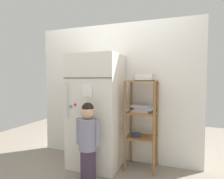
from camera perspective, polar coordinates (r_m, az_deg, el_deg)
name	(u,v)px	position (r m, az deg, el deg)	size (l,w,h in m)	color
ground_plane	(107,167)	(2.95, -1.62, -22.08)	(6.00, 6.00, 0.00)	gray
kitchen_wall_back	(115,92)	(3.00, 0.80, -0.78)	(2.59, 0.03, 2.10)	silver
refrigerator	(96,111)	(2.79, -4.69, -6.27)	(0.70, 0.62, 1.60)	silver
child_standing	(88,134)	(2.41, -7.17, -12.99)	(0.32, 0.23, 0.98)	#423348
pantry_shelf_unit	(141,116)	(2.72, 8.76, -7.77)	(0.43, 0.35, 1.24)	olive
fruit_bin	(146,78)	(2.66, 10.05, 3.39)	(0.25, 0.18, 0.09)	white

